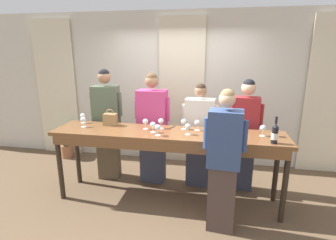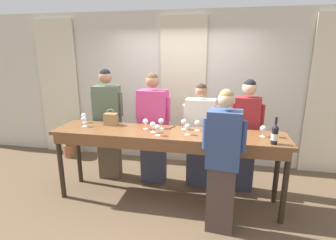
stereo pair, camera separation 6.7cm
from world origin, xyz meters
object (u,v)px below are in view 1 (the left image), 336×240
Objects in this scene: wine_glass_by_handbag at (158,128)px; host_pouring at (223,162)px; wine_bottle at (275,134)px; wine_glass_center_left at (83,120)px; wine_glass_front_mid at (188,127)px; wine_glass_center_mid at (216,123)px; wine_glass_back_mid at (275,129)px; guest_cream_sweater at (199,136)px; wine_glass_center_right at (83,116)px; guest_pink_top at (152,129)px; guest_striped_shirt at (245,134)px; wine_glass_front_left at (145,122)px; handbag at (110,119)px; guest_olive_jacket at (107,124)px; tasting_bar at (167,140)px; potted_plant at (66,142)px; wine_glass_back_left at (161,121)px; wine_glass_near_host at (197,123)px; wine_glass_front_right at (263,128)px; wine_glass_back_right at (153,125)px; wine_glass_by_bottle at (184,122)px.

host_pouring is at bearing -21.38° from wine_glass_by_handbag.
wine_glass_center_left is at bearing 174.97° from wine_bottle.
wine_glass_center_mid is at bearing 34.13° from wine_glass_front_mid.
guest_cream_sweater is at bearing 154.39° from wine_glass_back_mid.
wine_glass_center_left is at bearing -60.94° from wine_glass_center_right.
guest_pink_top is 1.04× the size of guest_striped_shirt.
guest_cream_sweater reaches higher than wine_glass_front_left.
wine_bottle is at bearing -9.87° from handbag.
guest_olive_jacket reaches higher than wine_glass_front_mid.
tasting_bar is at bearing -176.73° from wine_glass_back_mid.
wine_glass_center_left is at bearing -47.89° from potted_plant.
wine_glass_front_left is 0.08× the size of guest_olive_jacket.
guest_cream_sweater is at bearing -0.00° from guest_olive_jacket.
wine_glass_by_handbag is 0.92m from guest_cream_sweater.
guest_olive_jacket is at bearing 158.33° from wine_glass_back_left.
wine_glass_front_left and wine_glass_front_mid have the same top height.
handbag reaches higher than wine_glass_near_host.
wine_bottle is 2.23× the size of wine_glass_center_left.
handbag is at bearing 156.24° from wine_glass_by_handbag.
wine_glass_near_host is at bearing -91.81° from guest_cream_sweater.
wine_bottle is at bearing -70.24° from wine_glass_front_right.
handbag is 1.65× the size of wine_glass_by_handbag.
guest_striped_shirt is (2.19, -0.00, -0.03)m from guest_olive_jacket.
wine_bottle is 0.53× the size of potted_plant.
wine_glass_by_handbag is at bearing -23.76° from handbag.
wine_bottle reaches higher than tasting_bar.
tasting_bar is 0.29m from wine_glass_back_left.
wine_glass_front_right is 1.36m from wine_glass_by_handbag.
host_pouring is at bearing -32.77° from tasting_bar.
wine_glass_near_host reaches higher than potted_plant.
guest_striped_shirt is (-0.31, 0.47, -0.24)m from wine_glass_back_mid.
host_pouring reaches higher than wine_glass_center_right.
wine_glass_center_mid is at bearing 15.86° from wine_glass_back_right.
wine_glass_back_right is (0.70, -0.23, 0.01)m from handbag.
wine_glass_center_left is 0.08× the size of guest_pink_top.
wine_glass_by_bottle is (-1.04, 0.12, 0.00)m from wine_glass_front_right.
tasting_bar is 1.78× the size of guest_pink_top.
tasting_bar is 0.48m from wine_glass_near_host.
wine_glass_center_right is (-2.60, 0.17, 0.00)m from wine_glass_front_right.
guest_striped_shirt is at bearing 22.60° from wine_glass_by_bottle.
host_pouring is (1.08, -0.58, -0.27)m from wine_glass_front_left.
wine_glass_back_right is at bearing -75.51° from guest_pink_top.
potted_plant is at bearing 162.26° from wine_glass_front_right.
host_pouring reaches higher than wine_glass_back_right.
wine_glass_front_right is (2.13, -0.13, 0.01)m from handbag.
wine_glass_front_left is 0.51m from guest_pink_top.
wine_glass_back_mid is (2.63, 0.04, 0.00)m from wine_glass_center_left.
wine_glass_by_bottle is at bearing -2.08° from wine_glass_center_right.
wine_bottle is at bearing -20.99° from potted_plant.
guest_striped_shirt is at bearing 26.95° from tasting_bar.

